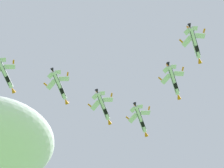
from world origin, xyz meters
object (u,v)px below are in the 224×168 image
(fighter_jet_right_wing, at_px, (174,81))
(fighter_jet_left_outer, at_px, (60,86))
(fighter_jet_lead, at_px, (141,119))
(fighter_jet_right_outer, at_px, (195,43))
(fighter_jet_left_wing, at_px, (103,107))
(fighter_jet_trail_slot, at_px, (5,74))

(fighter_jet_right_wing, height_order, fighter_jet_left_outer, fighter_jet_left_outer)
(fighter_jet_lead, distance_m, fighter_jet_right_outer, 38.01)
(fighter_jet_right_wing, bearing_deg, fighter_jet_lead, 142.48)
(fighter_jet_right_wing, bearing_deg, fighter_jet_left_wing, 176.37)
(fighter_jet_lead, xyz_separation_m, fighter_jet_right_outer, (21.00, -31.57, -2.64))
(fighter_jet_left_outer, height_order, fighter_jet_right_outer, fighter_jet_left_outer)
(fighter_jet_lead, bearing_deg, fighter_jet_right_wing, -37.52)
(fighter_jet_trail_slot, bearing_deg, fighter_jet_right_outer, 9.05)
(fighter_jet_right_wing, relative_size, fighter_jet_trail_slot, 1.00)
(fighter_jet_lead, distance_m, fighter_jet_trail_slot, 55.50)
(fighter_jet_lead, bearing_deg, fighter_jet_left_wing, -136.15)
(fighter_jet_lead, bearing_deg, fighter_jet_trail_slot, -139.04)
(fighter_jet_left_wing, bearing_deg, fighter_jet_trail_slot, -140.24)
(fighter_jet_left_wing, relative_size, fighter_jet_right_outer, 1.00)
(fighter_jet_left_wing, distance_m, fighter_jet_right_outer, 42.44)
(fighter_jet_left_wing, height_order, fighter_jet_right_wing, fighter_jet_left_wing)
(fighter_jet_lead, height_order, fighter_jet_right_wing, fighter_jet_lead)
(fighter_jet_left_outer, bearing_deg, fighter_jet_right_wing, 14.37)
(fighter_jet_left_wing, relative_size, fighter_jet_left_outer, 1.00)
(fighter_jet_right_outer, bearing_deg, fighter_jet_left_outer, 178.71)
(fighter_jet_right_outer, distance_m, fighter_jet_trail_slot, 71.12)
(fighter_jet_right_wing, distance_m, fighter_jet_right_outer, 16.51)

